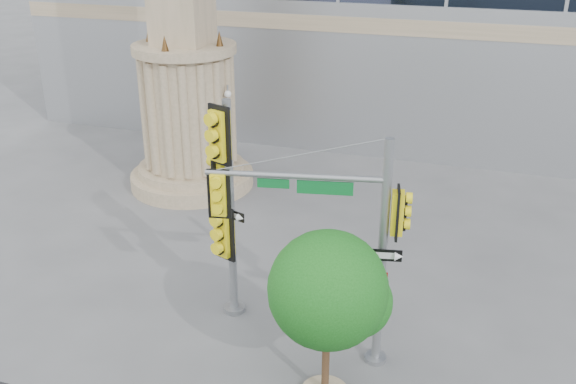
% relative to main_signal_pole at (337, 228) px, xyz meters
% --- Properties ---
extents(ground, '(120.00, 120.00, 0.00)m').
position_rel_main_signal_pole_xyz_m(ground, '(-1.35, -1.02, -3.22)').
color(ground, '#545456').
rests_on(ground, ground).
extents(monument, '(4.40, 4.40, 16.60)m').
position_rel_main_signal_pole_xyz_m(monument, '(-7.35, 7.98, 2.30)').
color(monument, gray).
rests_on(monument, ground).
extents(main_signal_pole, '(3.99, 1.13, 5.19)m').
position_rel_main_signal_pole_xyz_m(main_signal_pole, '(0.00, 0.00, 0.00)').
color(main_signal_pole, slate).
rests_on(main_signal_pole, ground).
extents(secondary_signal_pole, '(0.93, 0.88, 5.43)m').
position_rel_main_signal_pole_xyz_m(secondary_signal_pole, '(-2.89, 0.88, -0.03)').
color(secondary_signal_pole, slate).
rests_on(secondary_signal_pole, ground).
extents(street_tree, '(2.38, 2.32, 3.70)m').
position_rel_main_signal_pole_xyz_m(street_tree, '(0.20, -1.24, -0.78)').
color(street_tree, gray).
rests_on(street_tree, ground).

